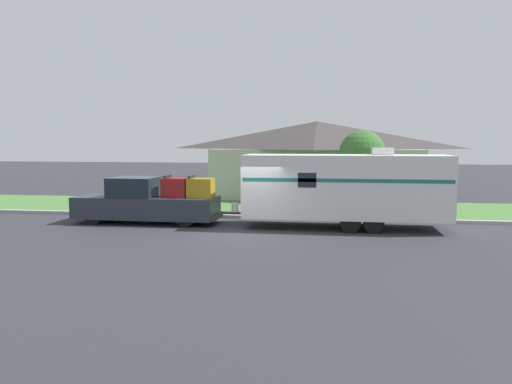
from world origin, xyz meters
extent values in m
plane|color=#2D2D33|center=(0.00, 0.00, 0.00)|extent=(120.00, 120.00, 0.00)
cube|color=#999993|center=(0.00, 3.75, 0.07)|extent=(80.00, 0.30, 0.14)
cube|color=#477538|center=(0.00, 7.40, 0.01)|extent=(80.00, 7.00, 0.03)
cube|color=#B2B2A8|center=(2.15, 13.94, 1.50)|extent=(12.38, 7.58, 3.01)
pyramid|color=#3D3838|center=(2.15, 13.94, 3.87)|extent=(13.37, 8.18, 1.73)
cube|color=#4C3828|center=(2.15, 10.18, 1.05)|extent=(1.00, 0.06, 2.10)
cylinder|color=black|center=(-6.71, 1.07, 0.40)|extent=(0.80, 0.28, 0.80)
cylinder|color=black|center=(-6.71, 2.62, 0.40)|extent=(0.80, 0.28, 0.80)
cylinder|color=black|center=(-2.72, 1.07, 0.40)|extent=(0.80, 0.28, 0.80)
cylinder|color=black|center=(-2.72, 2.62, 0.40)|extent=(0.80, 0.28, 0.80)
cube|color=#282D38|center=(-5.84, 1.85, 0.68)|extent=(3.68, 1.91, 0.91)
cube|color=#19232D|center=(-5.18, 1.85, 1.54)|extent=(1.91, 1.76, 0.82)
cube|color=#282D38|center=(-2.82, 1.85, 0.68)|extent=(2.38, 1.91, 0.91)
cube|color=#333333|center=(-1.56, 1.85, 0.34)|extent=(0.12, 1.72, 0.20)
cube|color=maroon|center=(-3.34, 1.85, 1.53)|extent=(1.10, 0.80, 0.80)
cube|color=black|center=(-3.69, 1.85, 2.01)|extent=(0.10, 0.88, 0.08)
cube|color=olive|center=(-2.29, 1.85, 1.53)|extent=(1.10, 0.80, 0.80)
cube|color=black|center=(-2.64, 1.85, 2.01)|extent=(0.10, 0.88, 0.08)
cylinder|color=black|center=(3.88, 0.78, 0.39)|extent=(0.78, 0.22, 0.78)
cylinder|color=black|center=(3.88, 2.91, 0.39)|extent=(0.78, 0.22, 0.78)
cylinder|color=black|center=(4.74, 0.78, 0.39)|extent=(0.78, 0.22, 0.78)
cylinder|color=black|center=(4.74, 2.91, 0.39)|extent=(0.78, 0.22, 0.78)
cube|color=silver|center=(3.67, 1.85, 1.70)|extent=(8.03, 2.41, 2.49)
cube|color=#1E6660|center=(3.67, 0.64, 2.01)|extent=(7.87, 0.01, 0.14)
cube|color=#383838|center=(-0.86, 1.85, 0.50)|extent=(1.03, 0.12, 0.10)
cylinder|color=silver|center=(-0.81, 1.85, 0.73)|extent=(0.28, 0.28, 0.36)
cube|color=silver|center=(5.11, 1.85, 3.08)|extent=(0.80, 0.68, 0.28)
cube|color=#19232D|center=(2.22, 0.64, 2.01)|extent=(0.70, 0.01, 0.56)
cylinder|color=brown|center=(-6.63, 4.73, 0.58)|extent=(0.09, 0.09, 1.16)
cube|color=black|center=(-6.63, 4.73, 1.27)|extent=(0.48, 0.20, 0.22)
cylinder|color=brown|center=(4.59, 6.44, 1.03)|extent=(0.24, 0.24, 2.06)
sphere|color=#38662D|center=(4.59, 6.44, 2.90)|extent=(2.24, 2.24, 2.24)
camera|label=1|loc=(3.16, -18.30, 3.49)|focal=35.00mm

